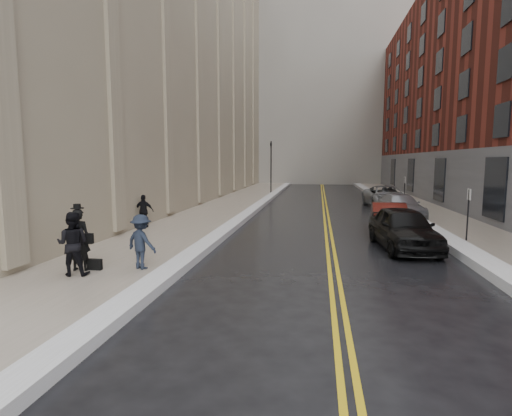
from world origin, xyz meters
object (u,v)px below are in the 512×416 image
(car_silver_near, at_px, (400,206))
(pedestrian_c, at_px, (144,211))
(car_maroon, at_px, (389,219))
(pedestrian_b, at_px, (141,242))
(car_black, at_px, (403,228))
(pedestrian_main, at_px, (79,240))
(pedestrian_a, at_px, (73,244))
(car_silver_far, at_px, (386,197))

(car_silver_near, distance_m, pedestrian_c, 14.57)
(car_maroon, relative_size, pedestrian_b, 2.63)
(car_black, distance_m, pedestrian_main, 11.26)
(car_silver_near, distance_m, pedestrian_main, 18.17)
(car_black, bearing_deg, pedestrian_a, -155.94)
(car_black, height_order, car_maroon, car_black)
(pedestrian_main, distance_m, pedestrian_c, 7.50)
(car_black, relative_size, car_silver_near, 0.99)
(car_black, height_order, car_silver_far, car_black)
(pedestrian_b, bearing_deg, car_silver_near, -104.34)
(car_silver_near, relative_size, car_silver_far, 0.85)
(car_black, height_order, pedestrian_b, pedestrian_b)
(car_silver_near, relative_size, pedestrian_a, 2.64)
(car_black, xyz_separation_m, pedestrian_b, (-8.32, -4.66, 0.16))
(pedestrian_main, height_order, pedestrian_b, pedestrian_main)
(car_silver_near, xyz_separation_m, pedestrian_a, (-11.51, -14.44, 0.36))
(car_maroon, xyz_separation_m, car_silver_far, (1.60, 10.78, 0.07))
(car_black, relative_size, pedestrian_main, 2.57)
(car_silver_near, relative_size, pedestrian_c, 2.99)
(car_silver_far, relative_size, pedestrian_a, 3.10)
(car_maroon, height_order, pedestrian_b, pedestrian_b)
(car_black, distance_m, car_silver_far, 14.00)
(car_silver_far, relative_size, pedestrian_main, 3.05)
(car_maroon, bearing_deg, car_silver_near, 79.75)
(pedestrian_b, bearing_deg, car_black, -128.79)
(car_black, distance_m, pedestrian_a, 11.38)
(car_maroon, height_order, car_silver_far, car_silver_far)
(car_silver_near, distance_m, car_silver_far, 5.07)
(car_maroon, distance_m, car_silver_near, 5.93)
(car_black, bearing_deg, car_silver_far, 78.04)
(pedestrian_c, bearing_deg, car_maroon, 175.83)
(car_silver_near, bearing_deg, pedestrian_c, -160.19)
(pedestrian_main, xyz_separation_m, pedestrian_b, (1.70, 0.45, -0.10))
(car_silver_far, relative_size, pedestrian_c, 3.52)
(car_silver_far, height_order, pedestrian_b, pedestrian_b)
(car_silver_near, bearing_deg, pedestrian_a, -135.60)
(car_silver_far, relative_size, pedestrian_b, 3.42)
(pedestrian_main, bearing_deg, pedestrian_a, 95.89)
(car_silver_near, xyz_separation_m, pedestrian_b, (-9.92, -13.50, 0.28))
(car_silver_far, xyz_separation_m, pedestrian_a, (-11.51, -19.51, 0.27))
(pedestrian_b, distance_m, pedestrian_c, 7.57)
(car_maroon, distance_m, pedestrian_a, 13.20)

